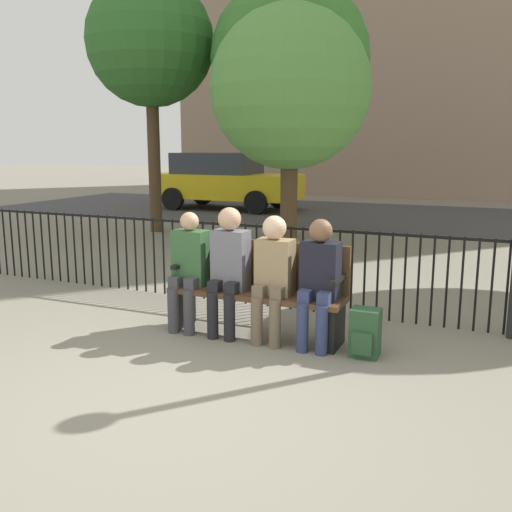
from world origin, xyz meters
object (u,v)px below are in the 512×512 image
Objects in this scene: tree_2 at (290,60)px; tree_1 at (290,89)px; parked_car_0 at (224,180)px; park_bench at (259,285)px; backpack at (365,333)px; seated_person_0 at (189,265)px; seated_person_1 at (229,264)px; seated_person_2 at (273,271)px; seated_person_3 at (319,277)px; tree_3 at (150,43)px.

tree_1 is at bearing -69.32° from tree_2.
park_bench is at bearing -61.52° from parked_car_0.
park_bench reaches higher than backpack.
seated_person_0 is 0.29× the size of tree_1.
seated_person_1 is 5.05m from tree_1.
seated_person_1 is 2.90× the size of backpack.
backpack is at bearing -63.87° from tree_2.
seated_person_2 is (0.46, -0.00, -0.03)m from seated_person_1.
seated_person_3 is 0.65m from backpack.
tree_2 is (-0.59, 1.57, 0.71)m from tree_1.
seated_person_1 is 1.45m from backpack.
seated_person_1 reaches higher than seated_person_3.
seated_person_0 is at bearing -169.67° from park_bench.
park_bench is 5.09m from tree_1.
seated_person_1 is (0.44, 0.00, 0.05)m from seated_person_0.
tree_1 reaches higher than seated_person_1.
seated_person_1 reaches higher than seated_person_0.
seated_person_1 is 0.46m from seated_person_2.
backpack is at bearing -9.81° from park_bench.
tree_2 is (-1.20, 6.06, 2.81)m from seated_person_0.
tree_2 is (-1.91, 5.93, 2.97)m from park_bench.
tree_3 is (-2.82, -0.56, 0.41)m from tree_2.
seated_person_0 is 0.91m from seated_person_2.
seated_person_2 reaches higher than seated_person_0.
parked_car_0 is (-5.39, 9.94, 0.35)m from park_bench.
parked_car_0 is at bearing 122.64° from backpack.
tree_3 is (-5.38, 5.50, 3.21)m from seated_person_3.
seated_person_3 reaches higher than park_bench.
tree_1 is 7.16m from parked_car_0.
seated_person_1 is 0.91m from seated_person_3.
tree_1 reaches higher than parked_car_0.
seated_person_1 is at bearing -154.83° from park_bench.
backpack is (1.81, -0.06, -0.45)m from seated_person_0.
tree_1 is 1.82m from tree_2.
tree_1 is at bearing 117.89° from backpack.
parked_car_0 reaches higher than seated_person_0.
seated_person_0 reaches higher than park_bench.
tree_2 is (-1.64, 6.06, 2.76)m from seated_person_1.
seated_person_3 is at bearing -45.66° from tree_3.
seated_person_1 is at bearing 177.34° from backpack.
tree_2 is at bearing 107.83° from park_bench.
seated_person_3 is (1.35, -0.00, 0.01)m from seated_person_0.
tree_2 is at bearing 109.14° from seated_person_2.
tree_3 is at bearing 163.62° from tree_1.
tree_1 is at bearing -16.38° from tree_3.
parked_car_0 is at bearing 118.48° from park_bench.
backpack is 0.10× the size of tree_1.
tree_2 is (-3.00, 6.12, 3.25)m from backpack.
seated_person_1 is at bearing -63.02° from parked_car_0.
seated_person_2 reaches higher than backpack.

